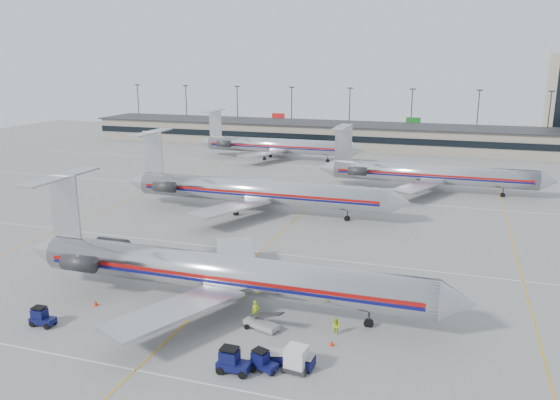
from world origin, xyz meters
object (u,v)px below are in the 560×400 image
at_px(uld_container, 296,359).
at_px(jet_second_row, 253,191).
at_px(jet_foreground, 218,272).
at_px(belt_loader, 262,323).
at_px(tug_center, 232,361).

bearing_deg(uld_container, jet_second_row, 121.74).
height_order(jet_second_row, uld_container, jet_second_row).
bearing_deg(jet_second_row, jet_foreground, -75.06).
bearing_deg(jet_foreground, uld_container, -40.07).
xyz_separation_m(jet_second_row, uld_container, (18.98, -40.87, -2.50)).
bearing_deg(belt_loader, jet_foreground, 168.76).
relative_size(jet_foreground, belt_loader, 11.40).
xyz_separation_m(tug_center, belt_loader, (-0.21, 7.25, -0.38)).
xyz_separation_m(jet_second_row, belt_loader, (14.21, -35.40, -2.96)).
bearing_deg(tug_center, uld_container, 22.05).
bearing_deg(belt_loader, jet_second_row, 130.90).
bearing_deg(uld_container, belt_loader, 137.93).
distance_m(tug_center, belt_loader, 7.26).
height_order(tug_center, belt_loader, tug_center).
bearing_deg(jet_second_row, tug_center, -71.32).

